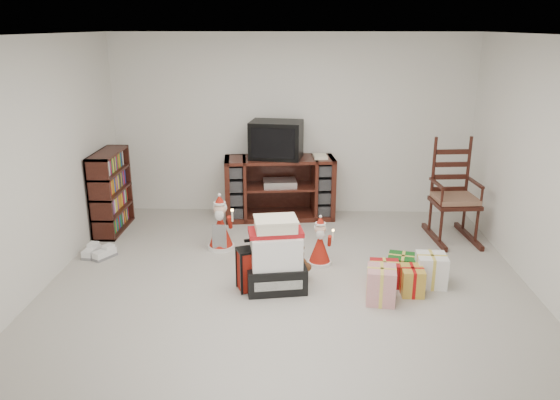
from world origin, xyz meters
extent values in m
cube|color=beige|center=(0.00, 0.00, -0.01)|extent=(5.00, 5.00, 0.01)
cube|color=silver|center=(0.00, 0.00, 2.50)|extent=(5.00, 5.00, 0.01)
cube|color=white|center=(0.00, 2.50, 1.25)|extent=(5.00, 0.01, 2.50)
cube|color=white|center=(0.00, -2.50, 1.25)|extent=(5.00, 0.01, 2.50)
cube|color=white|center=(-2.50, 0.00, 1.25)|extent=(0.01, 5.00, 2.50)
cube|color=white|center=(2.50, 0.00, 1.25)|extent=(0.01, 5.00, 2.50)
cube|color=#4B1F15|center=(-0.16, 2.20, 0.43)|extent=(1.55, 0.70, 0.86)
cube|color=silver|center=(-0.16, 2.17, 0.51)|extent=(0.48, 0.37, 0.09)
cube|color=#3C1610|center=(-2.33, 1.63, 0.53)|extent=(0.29, 0.86, 1.05)
cube|color=#3C1610|center=(2.04, 1.46, 0.48)|extent=(0.57, 0.56, 0.05)
cube|color=#90614E|center=(2.04, 1.46, 0.54)|extent=(0.53, 0.51, 0.06)
cube|color=#3C1610|center=(2.04, 1.69, 0.91)|extent=(0.45, 0.10, 0.81)
cube|color=#3C1610|center=(2.04, 1.46, 0.03)|extent=(0.61, 0.92, 0.06)
cube|color=black|center=(-0.12, 0.02, 0.13)|extent=(0.66, 0.53, 0.27)
cube|color=white|center=(-0.12, 0.02, 0.43)|extent=(0.56, 0.46, 0.33)
cube|color=#A71317|center=(-0.12, 0.02, 0.62)|extent=(0.58, 0.38, 0.05)
cube|color=#F5EAC8|center=(-0.12, 0.02, 0.69)|extent=(0.45, 0.37, 0.11)
cube|color=maroon|center=(-0.32, 0.00, 0.23)|extent=(0.39, 0.29, 0.45)
cube|color=black|center=(-0.32, 0.08, 0.51)|extent=(0.18, 0.09, 0.03)
ellipsoid|color=brown|center=(0.09, 0.27, 0.13)|extent=(0.25, 0.21, 0.27)
sphere|color=brown|center=(0.09, 0.23, 0.28)|extent=(0.17, 0.17, 0.17)
cone|color=#A71E12|center=(0.35, 0.64, 0.19)|extent=(0.26, 0.26, 0.38)
sphere|color=beige|center=(0.35, 0.64, 0.42)|extent=(0.13, 0.13, 0.13)
cone|color=#A71E12|center=(0.35, 0.64, 0.52)|extent=(0.11, 0.11, 0.09)
cylinder|color=silver|center=(0.49, 0.54, 0.39)|extent=(0.02, 0.02, 0.11)
cone|color=#A71E12|center=(-0.83, 1.05, 0.22)|extent=(0.31, 0.31, 0.45)
sphere|color=beige|center=(-0.83, 1.05, 0.50)|extent=(0.15, 0.15, 0.15)
cone|color=#A71E12|center=(-0.83, 1.05, 0.62)|extent=(0.13, 0.13, 0.11)
cylinder|color=silver|center=(-0.66, 0.92, 0.46)|extent=(0.02, 0.02, 0.13)
cube|color=white|center=(-2.32, 0.73, 0.05)|extent=(0.15, 0.29, 0.10)
cube|color=white|center=(-2.14, 0.73, 0.05)|extent=(0.25, 0.30, 0.10)
cube|color=#A71317|center=(1.01, 0.13, 0.14)|extent=(0.28, 0.28, 0.28)
cube|color=#18601C|center=(1.22, 0.39, 0.14)|extent=(0.28, 0.28, 0.28)
cube|color=gold|center=(1.27, -0.03, 0.14)|extent=(0.28, 0.28, 0.28)
cube|color=white|center=(0.95, -0.25, 0.14)|extent=(0.28, 0.28, 0.28)
cube|color=white|center=(1.49, 0.18, 0.14)|extent=(0.28, 0.28, 0.28)
cube|color=black|center=(-0.21, 2.20, 1.11)|extent=(0.74, 0.57, 0.50)
cube|color=black|center=(-0.21, 1.96, 1.11)|extent=(0.58, 0.10, 0.40)
camera|label=1|loc=(0.11, -5.04, 2.58)|focal=35.00mm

